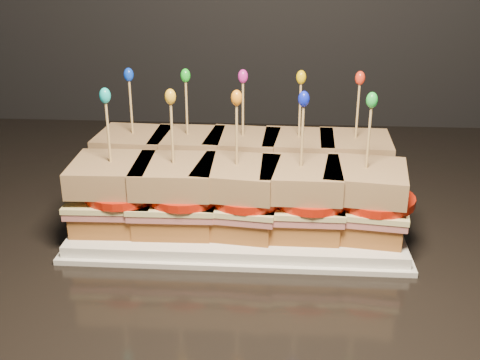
{
  "coord_description": "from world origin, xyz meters",
  "views": [
    {
      "loc": [
        -0.31,
        0.91,
        1.25
      ],
      "look_at": [
        -0.36,
        1.58,
        0.98
      ],
      "focal_mm": 45.0,
      "sensor_mm": 36.0,
      "label": 1
    }
  ],
  "objects": [
    {
      "name": "granite_slab",
      "position": [
        -0.36,
        1.65,
        0.91
      ],
      "size": [
        2.46,
        0.71,
        0.04
      ],
      "primitive_type": "cube",
      "color": "black",
      "rests_on": "cabinet"
    },
    {
      "name": "platter",
      "position": [
        -0.36,
        1.58,
        0.93
      ],
      "size": [
        0.37,
        0.23,
        0.02
      ],
      "primitive_type": "cube",
      "color": "white",
      "rests_on": "granite_slab"
    },
    {
      "name": "platter_rim",
      "position": [
        -0.36,
        1.58,
        0.93
      ],
      "size": [
        0.38,
        0.24,
        0.01
      ],
      "primitive_type": "cube",
      "color": "white",
      "rests_on": "granite_slab"
    },
    {
      "name": "sandwich_0_bread_bot",
      "position": [
        -0.5,
        1.63,
        0.95
      ],
      "size": [
        0.09,
        0.09,
        0.02
      ],
      "primitive_type": "cube",
      "rotation": [
        0.0,
        0.0,
        -0.06
      ],
      "color": "brown",
      "rests_on": "platter"
    },
    {
      "name": "sandwich_0_ham",
      "position": [
        -0.5,
        1.63,
        0.97
      ],
      "size": [
        0.1,
        0.1,
        0.01
      ],
      "primitive_type": "cube",
      "rotation": [
        0.0,
        0.0,
        -0.06
      ],
      "color": "#B55D5C",
      "rests_on": "sandwich_0_bread_bot"
    },
    {
      "name": "sandwich_0_cheese",
      "position": [
        -0.5,
        1.63,
        0.98
      ],
      "size": [
        0.1,
        0.1,
        0.01
      ],
      "primitive_type": "cube",
      "rotation": [
        0.0,
        0.0,
        -0.06
      ],
      "color": "beige",
      "rests_on": "sandwich_0_ham"
    },
    {
      "name": "sandwich_0_tomato",
      "position": [
        -0.49,
        1.63,
        0.98
      ],
      "size": [
        0.09,
        0.09,
        0.01
      ],
      "primitive_type": "cylinder",
      "color": "red",
      "rests_on": "sandwich_0_cheese"
    },
    {
      "name": "sandwich_0_bread_top",
      "position": [
        -0.5,
        1.63,
        1.0
      ],
      "size": [
        0.09,
        0.09,
        0.03
      ],
      "primitive_type": "cube",
      "rotation": [
        0.0,
        0.0,
        -0.06
      ],
      "color": "#50230C",
      "rests_on": "sandwich_0_tomato"
    },
    {
      "name": "sandwich_0_pick",
      "position": [
        -0.5,
        1.63,
        1.05
      ],
      "size": [
        0.0,
        0.0,
        0.09
      ],
      "primitive_type": "cylinder",
      "color": "tan",
      "rests_on": "sandwich_0_bread_top"
    },
    {
      "name": "sandwich_0_frill",
      "position": [
        -0.5,
        1.63,
        1.09
      ],
      "size": [
        0.01,
        0.01,
        0.02
      ],
      "primitive_type": "ellipsoid",
      "color": "#0B37D6",
      "rests_on": "sandwich_0_pick"
    },
    {
      "name": "sandwich_1_bread_bot",
      "position": [
        -0.43,
        1.63,
        0.95
      ],
      "size": [
        0.09,
        0.09,
        0.02
      ],
      "primitive_type": "cube",
      "rotation": [
        0.0,
        0.0,
        -0.01
      ],
      "color": "brown",
      "rests_on": "platter"
    },
    {
      "name": "sandwich_1_ham",
      "position": [
        -0.43,
        1.63,
        0.97
      ],
      "size": [
        0.09,
        0.09,
        0.01
      ],
      "primitive_type": "cube",
      "rotation": [
        0.0,
        0.0,
        -0.01
      ],
      "color": "#B55D5C",
      "rests_on": "sandwich_1_bread_bot"
    },
    {
      "name": "sandwich_1_cheese",
      "position": [
        -0.43,
        1.63,
        0.98
      ],
      "size": [
        0.1,
        0.09,
        0.01
      ],
      "primitive_type": "cube",
      "rotation": [
        0.0,
        0.0,
        -0.01
      ],
      "color": "beige",
      "rests_on": "sandwich_1_ham"
    },
    {
      "name": "sandwich_1_tomato",
      "position": [
        -0.42,
        1.63,
        0.98
      ],
      "size": [
        0.09,
        0.09,
        0.01
      ],
      "primitive_type": "cylinder",
      "color": "red",
      "rests_on": "sandwich_1_cheese"
    },
    {
      "name": "sandwich_1_bread_top",
      "position": [
        -0.43,
        1.63,
        1.0
      ],
      "size": [
        0.09,
        0.09,
        0.03
      ],
      "primitive_type": "cube",
      "rotation": [
        0.0,
        0.0,
        -0.01
      ],
      "color": "#50230C",
      "rests_on": "sandwich_1_tomato"
    },
    {
      "name": "sandwich_1_pick",
      "position": [
        -0.43,
        1.63,
        1.05
      ],
      "size": [
        0.0,
        0.0,
        0.09
      ],
      "primitive_type": "cylinder",
      "color": "tan",
      "rests_on": "sandwich_1_bread_top"
    },
    {
      "name": "sandwich_1_frill",
      "position": [
        -0.43,
        1.63,
        1.09
      ],
      "size": [
        0.01,
        0.01,
        0.02
      ],
      "primitive_type": "ellipsoid",
      "color": "green",
      "rests_on": "sandwich_1_pick"
    },
    {
      "name": "sandwich_2_bread_bot",
      "position": [
        -0.36,
        1.63,
        0.95
      ],
      "size": [
        0.09,
        0.09,
        0.02
      ],
      "primitive_type": "cube",
      "rotation": [
        0.0,
        0.0,
        -0.1
      ],
      "color": "brown",
      "rests_on": "platter"
    },
    {
      "name": "sandwich_2_ham",
      "position": [
        -0.36,
        1.63,
        0.97
      ],
      "size": [
        0.1,
        0.1,
        0.01
      ],
      "primitive_type": "cube",
      "rotation": [
        0.0,
        0.0,
        -0.1
      ],
      "color": "#B55D5C",
      "rests_on": "sandwich_2_bread_bot"
    },
    {
      "name": "sandwich_2_cheese",
      "position": [
        -0.36,
        1.63,
        0.98
      ],
      "size": [
        0.1,
        0.1,
        0.01
      ],
      "primitive_type": "cube",
      "rotation": [
        0.0,
        0.0,
        -0.1
      ],
      "color": "beige",
      "rests_on": "sandwich_2_ham"
    },
    {
      "name": "sandwich_2_tomato",
      "position": [
        -0.35,
        1.63,
        0.98
      ],
      "size": [
        0.09,
        0.09,
        0.01
      ],
      "primitive_type": "cylinder",
      "color": "red",
      "rests_on": "sandwich_2_cheese"
    },
    {
      "name": "sandwich_2_bread_top",
      "position": [
        -0.36,
        1.63,
        1.0
      ],
      "size": [
        0.1,
        0.1,
        0.03
      ],
      "primitive_type": "cube",
      "rotation": [
        0.0,
        0.0,
        -0.1
      ],
      "color": "#50230C",
      "rests_on": "sandwich_2_tomato"
    },
    {
      "name": "sandwich_2_pick",
      "position": [
        -0.36,
        1.63,
        1.05
      ],
      "size": [
        0.0,
        0.0,
        0.09
      ],
      "primitive_type": "cylinder",
      "color": "tan",
      "rests_on": "sandwich_2_bread_top"
    },
    {
      "name": "sandwich_2_frill",
      "position": [
        -0.36,
        1.63,
        1.09
      ],
      "size": [
        0.01,
        0.01,
        0.02
      ],
      "primitive_type": "ellipsoid",
      "color": "#C12095",
      "rests_on": "sandwich_2_pick"
    },
    {
      "name": "sandwich_3_bread_bot",
      "position": [
        -0.29,
        1.63,
        0.95
      ],
      "size": [
        0.09,
        0.09,
        0.02
      ],
      "primitive_type": "cube",
      "rotation": [
        0.0,
        0.0,
        -0.04
      ],
      "color": "brown",
      "rests_on": "platter"
    },
    {
      "name": "sandwich_3_ham",
      "position": [
        -0.29,
        1.63,
        0.97
      ],
      "size": [
        0.1,
        0.09,
        0.01
      ],
      "primitive_type": "cube",
      "rotation": [
        0.0,
        0.0,
        -0.04
      ],
      "color": "#B55D5C",
      "rests_on": "sandwich_3_bread_bot"
    },
    {
      "name": "sandwich_3_cheese",
      "position": [
        -0.29,
        1.63,
        0.98
      ],
      "size": [
        0.1,
        0.1,
        0.01
      ],
      "primitive_type": "cube",
      "rotation": [
        0.0,
        0.0,
        -0.04
      ],
      "color": "beige",
      "rests_on": "sandwich_3_ham"
    },
    {
      "name": "sandwich_3_tomato",
      "position": [
        -0.28,
        1.63,
        0.98
      ],
      "size": [
        0.09,
        0.09,
        0.01
      ],
      "primitive_type": "cylinder",
      "color": "red",
      "rests_on": "sandwich_3_cheese"
    },
    {
      "name": "sandwich_3_bread_top",
      "position": [
        -0.29,
        1.63,
        1.0
      ],
      "size": [
        0.09,
        0.09,
        0.03
      ],
      "primitive_type": "cube",
      "rotation": [
        0.0,
        0.0,
        -0.04
      ],
      "color": "#50230C",
      "rests_on": "sandwich_3_tomato"
    },
    {
      "name": "sandwich_3_pick",
      "position": [
        -0.29,
        1.63,
        1.05
      ],
      "size": [
        0.0,
        0.0,
        0.09
      ],
      "primitive_type": "cylinder",
      "color": "tan",
      "rests_on": "sandwich_3_bread_top"
    },
    {
      "name": "sandwich_3_frill",
      "position": [
        -0.29,
        1.63,
        1.09
      ],
      "size": [
        0.01,
        0.01,
        0.02
      ],
      "primitive_type": "ellipsoid",
      "color": "#E5BB05",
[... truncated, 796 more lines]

